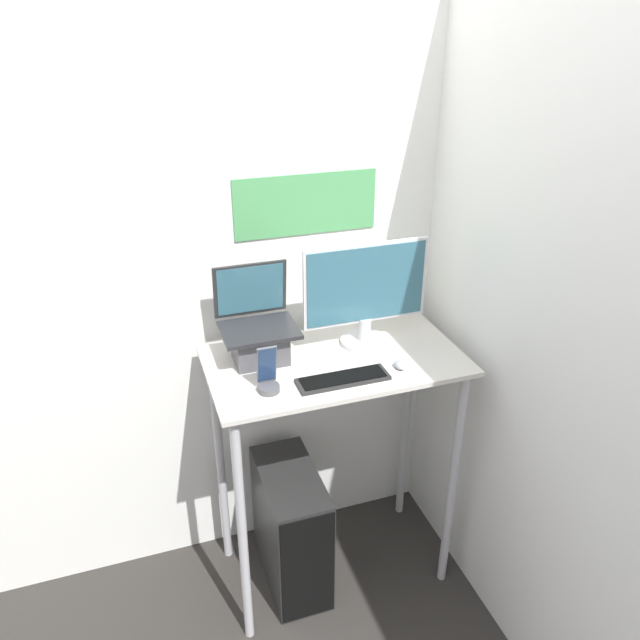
{
  "coord_description": "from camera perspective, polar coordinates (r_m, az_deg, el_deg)",
  "views": [
    {
      "loc": [
        -0.73,
        -1.7,
        2.36
      ],
      "look_at": [
        -0.06,
        0.28,
        1.31
      ],
      "focal_mm": 35.0,
      "sensor_mm": 36.0,
      "label": 1
    }
  ],
  "objects": [
    {
      "name": "ground_plane",
      "position": [
        2.99,
        3.13,
        -25.17
      ],
      "size": [
        12.0,
        12.0,
        0.0
      ],
      "primitive_type": "plane",
      "color": "#2D2B28"
    },
    {
      "name": "wall_back",
      "position": [
        2.66,
        -1.21,
        3.41
      ],
      "size": [
        6.0,
        0.06,
        2.6
      ],
      "color": "white",
      "rests_on": "ground_plane"
    },
    {
      "name": "wall_side_right",
      "position": [
        2.39,
        17.05,
        -0.68
      ],
      "size": [
        0.05,
        6.0,
        2.6
      ],
      "color": "white",
      "rests_on": "ground_plane"
    },
    {
      "name": "desk",
      "position": [
        2.55,
        1.35,
        -7.69
      ],
      "size": [
        1.0,
        0.55,
        1.13
      ],
      "color": "beige",
      "rests_on": "ground_plane"
    },
    {
      "name": "laptop",
      "position": [
        2.4,
        -5.65,
        -1.42
      ],
      "size": [
        0.29,
        0.25,
        0.36
      ],
      "color": "#4C4C51",
      "rests_on": "desk"
    },
    {
      "name": "monitor",
      "position": [
        2.46,
        4.18,
        2.18
      ],
      "size": [
        0.51,
        0.19,
        0.43
      ],
      "color": "silver",
      "rests_on": "desk"
    },
    {
      "name": "keyboard",
      "position": [
        2.3,
        2.11,
        -5.41
      ],
      "size": [
        0.34,
        0.1,
        0.02
      ],
      "color": "black",
      "rests_on": "desk"
    },
    {
      "name": "mouse",
      "position": [
        2.39,
        7.29,
        -4.11
      ],
      "size": [
        0.04,
        0.06,
        0.03
      ],
      "color": "#99999E",
      "rests_on": "desk"
    },
    {
      "name": "cell_phone",
      "position": [
        2.23,
        -4.79,
        -5.37
      ],
      "size": [
        0.08,
        0.08,
        0.18
      ],
      "color": "#4C4C51",
      "rests_on": "desk"
    },
    {
      "name": "computer_tower",
      "position": [
        2.91,
        -2.64,
        -18.41
      ],
      "size": [
        0.24,
        0.49,
        0.58
      ],
      "color": "black",
      "rests_on": "ground_plane"
    }
  ]
}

